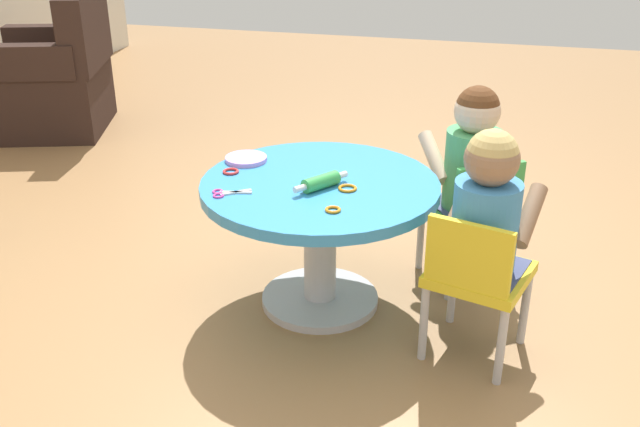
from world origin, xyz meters
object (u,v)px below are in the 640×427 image
child_chair_right (473,212)px  armchair_dark (53,81)px  seated_child_right (473,153)px  rolling_pin (321,182)px  craft_scissors (226,193)px  child_chair_left (476,277)px  craft_table (320,214)px  seated_child_left (487,208)px

child_chair_right → armchair_dark: (1.31, 2.68, 0.00)m
seated_child_right → rolling_pin: size_ratio=2.55×
armchair_dark → craft_scissors: size_ratio=6.34×
child_chair_left → seated_child_right: (0.53, 0.07, 0.23)m
child_chair_right → rolling_pin: size_ratio=2.68×
craft_table → child_chair_right: bearing=-60.5°
seated_child_left → craft_table: bearing=74.5°
craft_table → craft_scissors: (-0.19, 0.28, 0.13)m
seated_child_left → craft_scissors: 0.86m
armchair_dark → rolling_pin: 2.74m
seated_child_left → seated_child_right: size_ratio=1.00×
rolling_pin → craft_scissors: size_ratio=1.41×
craft_table → child_chair_right: size_ratio=1.58×
child_chair_right → seated_child_right: 0.23m
craft_table → armchair_dark: size_ratio=0.94×
armchair_dark → rolling_pin: size_ratio=4.51×
craft_scissors → seated_child_left: bearing=-88.4°
child_chair_left → rolling_pin: (0.14, 0.55, 0.22)m
child_chair_right → rolling_pin: rolling_pin is taller
seated_child_left → seated_child_right: (0.49, 0.08, 0.00)m
child_chair_right → craft_scissors: 0.96m
craft_table → rolling_pin: bearing=-162.4°
seated_child_right → craft_scissors: seated_child_right is taller
armchair_dark → child_chair_right: bearing=-116.0°
rolling_pin → seated_child_left: bearing=-100.3°
rolling_pin → seated_child_right: bearing=-51.2°
child_chair_right → seated_child_right: bearing=32.8°
craft_table → rolling_pin: rolling_pin is taller
child_chair_right → craft_scissors: (-0.48, 0.81, 0.19)m
seated_child_left → armchair_dark: 3.26m
craft_table → seated_child_left: 0.62m
child_chair_right → seated_child_right: seated_child_right is taller
craft_table → seated_child_left: (-0.16, -0.58, 0.16)m
child_chair_left → rolling_pin: rolling_pin is taller
child_chair_left → rolling_pin: bearing=75.7°
child_chair_left → child_chair_right: same height
armchair_dark → seated_child_left: bearing=-122.9°
child_chair_right → craft_scissors: child_chair_right is taller
child_chair_left → seated_child_left: 0.23m
child_chair_left → seated_child_right: seated_child_right is taller
craft_table → craft_scissors: bearing=123.5°
craft_table → seated_child_left: bearing=-105.5°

